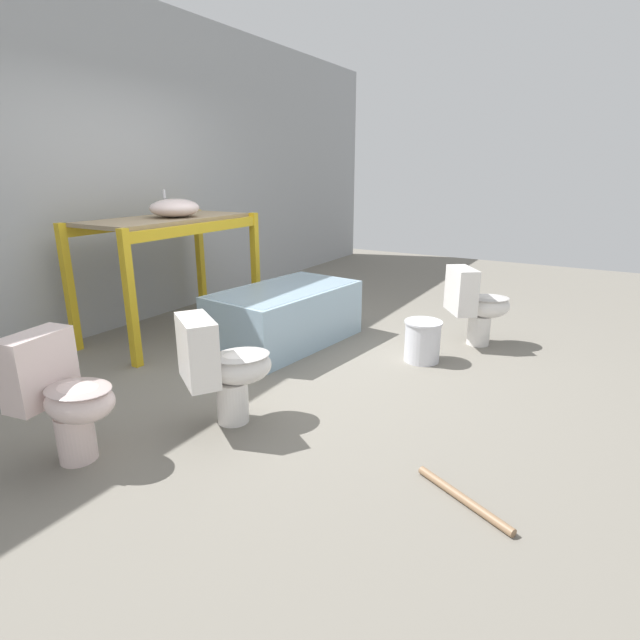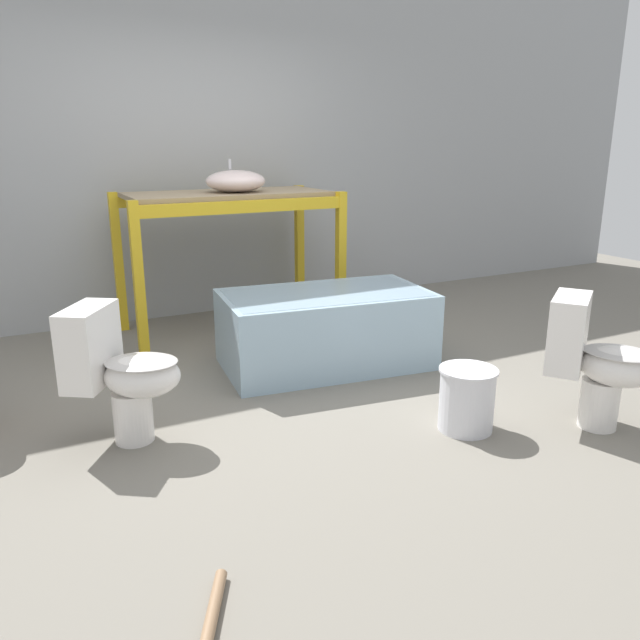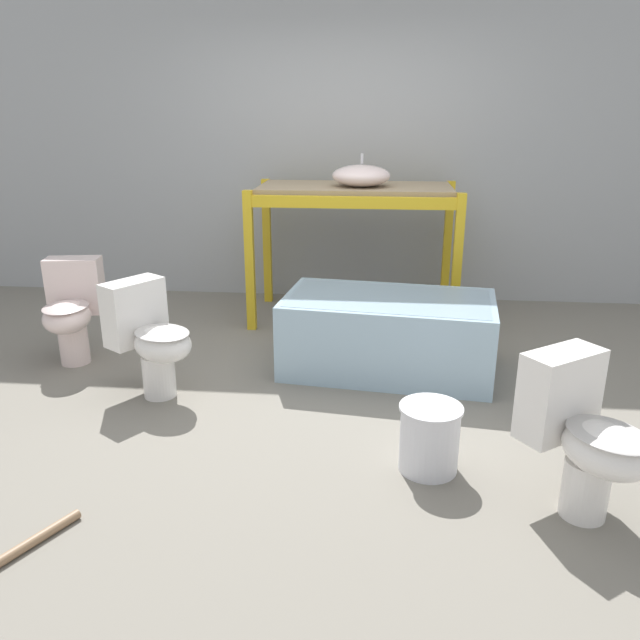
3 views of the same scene
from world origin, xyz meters
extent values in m
plane|color=slate|center=(0.00, 0.00, 0.00)|extent=(12.00, 12.00, 0.00)
cube|color=#9EA0A3|center=(0.00, 2.05, 1.60)|extent=(10.80, 0.08, 3.20)
cube|color=gold|center=(-0.63, 0.98, 0.57)|extent=(0.07, 0.07, 1.14)
cube|color=gold|center=(1.01, 0.98, 0.57)|extent=(0.07, 0.07, 1.14)
cube|color=gold|center=(-0.63, 1.78, 0.57)|extent=(0.07, 0.07, 1.14)
cube|color=gold|center=(1.01, 1.78, 0.57)|extent=(0.07, 0.07, 1.14)
cube|color=gold|center=(0.19, 0.98, 1.06)|extent=(1.64, 0.06, 0.09)
cube|color=gold|center=(0.19, 1.78, 1.06)|extent=(1.64, 0.06, 0.09)
cube|color=#998466|center=(0.19, 1.38, 1.12)|extent=(1.57, 0.72, 0.04)
ellipsoid|color=silver|center=(0.24, 1.31, 1.23)|extent=(0.47, 0.44, 0.17)
cylinder|color=silver|center=(0.24, 1.43, 1.35)|extent=(0.02, 0.02, 0.08)
cube|color=#99B7CC|center=(0.48, 0.24, 0.26)|extent=(1.50, 0.94, 0.53)
cube|color=#829CAD|center=(0.48, 0.24, 0.42)|extent=(1.41, 0.85, 0.22)
cylinder|color=white|center=(1.35, -1.34, 0.14)|extent=(0.21, 0.21, 0.28)
ellipsoid|color=white|center=(1.39, -1.39, 0.37)|extent=(0.49, 0.51, 0.22)
ellipsoid|color=beige|center=(1.39, -1.39, 0.45)|extent=(0.46, 0.48, 0.03)
cube|color=white|center=(1.24, -1.17, 0.52)|extent=(0.41, 0.37, 0.41)
cylinder|color=white|center=(-0.97, -0.32, 0.14)|extent=(0.21, 0.21, 0.28)
ellipsoid|color=white|center=(-0.91, -0.36, 0.37)|extent=(0.51, 0.48, 0.22)
ellipsoid|color=beige|center=(-0.91, -0.36, 0.45)|extent=(0.48, 0.46, 0.03)
cube|color=white|center=(-1.13, -0.21, 0.52)|extent=(0.36, 0.42, 0.41)
cylinder|color=silver|center=(-1.76, 0.14, 0.14)|extent=(0.21, 0.21, 0.28)
ellipsoid|color=silver|center=(-1.75, 0.08, 0.37)|extent=(0.38, 0.44, 0.22)
ellipsoid|color=#BBA7A3|center=(-1.75, 0.08, 0.45)|extent=(0.36, 0.42, 0.03)
cube|color=silver|center=(-1.79, 0.34, 0.52)|extent=(0.41, 0.24, 0.41)
cylinder|color=silver|center=(0.68, -1.02, 0.18)|extent=(0.30, 0.30, 0.35)
cylinder|color=silver|center=(0.68, -1.02, 0.34)|extent=(0.32, 0.32, 0.02)
cylinder|color=#8C6B4C|center=(-1.04, -1.84, 0.02)|extent=(0.31, 0.54, 0.04)
camera|label=1|loc=(-3.21, -2.29, 1.58)|focal=28.00mm
camera|label=2|loc=(-1.47, -3.45, 1.54)|focal=35.00mm
camera|label=3|loc=(0.40, -3.83, 1.76)|focal=35.00mm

